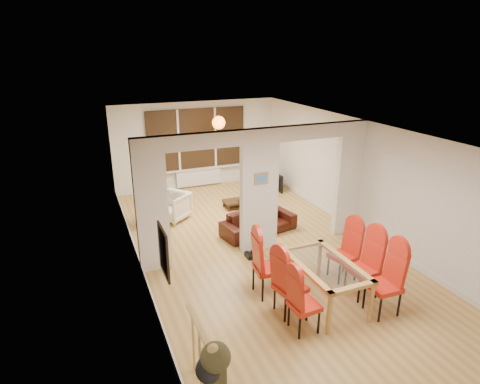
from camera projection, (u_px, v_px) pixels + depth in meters
floor at (258, 248)px, 8.66m from camera, size 5.00×9.00×0.01m
room_walls at (259, 191)px, 8.21m from camera, size 5.00×9.00×2.60m
divider_wall at (259, 191)px, 8.21m from camera, size 5.00×0.18×2.60m
bay_window_blinds at (197, 139)px, 12.01m from camera, size 3.00×0.08×1.80m
radiator at (199, 177)px, 12.38m from camera, size 1.40×0.08×0.50m
pendant_light at (219, 123)px, 10.91m from camera, size 0.36×0.36×0.36m
stair_newel at (201, 354)px, 4.88m from camera, size 0.40×1.20×1.10m
wall_poster at (164, 252)px, 5.14m from camera, size 0.04×0.52×0.67m
pillar_photo at (261, 179)px, 8.03m from camera, size 0.30×0.03×0.25m
dining_table at (324, 283)px, 6.71m from camera, size 0.88×1.56×0.73m
dining_chair_la at (305, 301)px, 5.98m from camera, size 0.43×0.43×1.02m
dining_chair_lb at (291, 283)px, 6.36m from camera, size 0.52×0.52×1.10m
dining_chair_lc at (268, 264)px, 6.87m from camera, size 0.51×0.51×1.16m
dining_chair_ra at (384, 281)px, 6.36m from camera, size 0.48×0.48×1.15m
dining_chair_rb at (363, 265)px, 6.83m from camera, size 0.51×0.51×1.14m
dining_chair_rc at (343, 252)px, 7.34m from camera, size 0.52×0.52×1.08m
sofa at (259, 222)px, 9.29m from camera, size 1.88×1.03×0.52m
armchair at (172, 206)px, 10.00m from camera, size 1.05×1.06×0.69m
person at (155, 189)px, 9.53m from camera, size 0.73×0.54×1.82m
television at (273, 181)px, 12.15m from camera, size 0.94×0.14×0.54m
coffee_table at (240, 203)px, 10.85m from camera, size 0.92×0.50×0.21m
bottle at (248, 194)px, 10.78m from camera, size 0.07×0.07×0.30m
bowl at (241, 200)px, 10.70m from camera, size 0.20×0.20×0.05m
shoes at (252, 255)px, 8.25m from camera, size 0.23×0.25×0.10m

